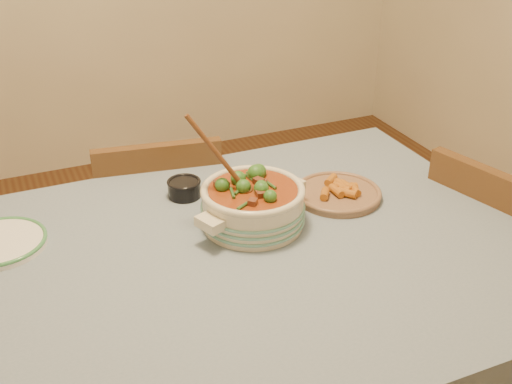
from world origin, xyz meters
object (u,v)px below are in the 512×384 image
chair_far (161,231)px  chair_right (494,271)px  fried_plate (338,192)px  dining_table (199,296)px  condiment_bowl (184,187)px  stew_casserole (253,202)px

chair_far → chair_right: chair_right is taller
fried_plate → chair_far: (-0.39, 0.47, -0.30)m
chair_right → chair_far: bearing=39.3°
dining_table → fried_plate: fried_plate is taller
dining_table → fried_plate: 0.50m
dining_table → chair_far: bearing=83.5°
fried_plate → chair_right: 0.58m
fried_plate → chair_far: bearing=129.6°
dining_table → chair_far: (0.07, 0.63, -0.19)m
condiment_bowl → chair_far: chair_far is taller
condiment_bowl → chair_right: bearing=-21.9°
condiment_bowl → chair_far: (-0.00, 0.30, -0.31)m
condiment_bowl → chair_right: size_ratio=0.12×
dining_table → stew_casserole: (0.19, 0.11, 0.16)m
condiment_bowl → chair_far: bearing=90.8°
stew_casserole → fried_plate: stew_casserole is taller
dining_table → chair_right: 0.95m
stew_casserole → condiment_bowl: (-0.11, 0.22, -0.04)m
stew_casserole → chair_far: 0.63m
chair_far → fried_plate: bearing=138.5°
stew_casserole → condiment_bowl: size_ratio=3.17×
chair_right → stew_casserole: bearing=66.1°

